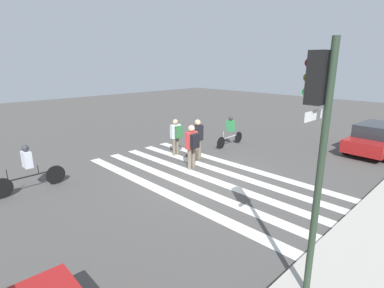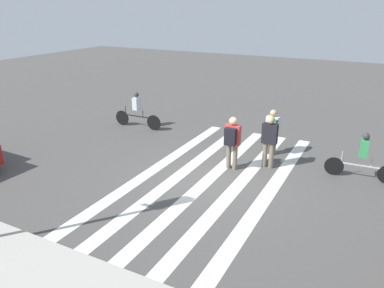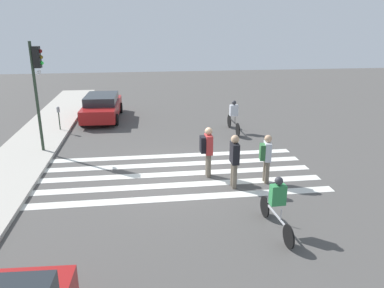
% 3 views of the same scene
% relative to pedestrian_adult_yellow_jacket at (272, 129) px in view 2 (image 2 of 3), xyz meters
% --- Properties ---
extents(ground_plane, '(60.00, 60.00, 0.00)m').
position_rel_pedestrian_adult_yellow_jacket_xyz_m(ground_plane, '(1.15, 2.90, -1.01)').
color(ground_plane, '#4C4947').
extents(crosswalk_stripes, '(4.41, 10.00, 0.01)m').
position_rel_pedestrian_adult_yellow_jacket_xyz_m(crosswalk_stripes, '(1.15, 2.90, -1.01)').
color(crosswalk_stripes, silver).
rests_on(crosswalk_stripes, ground_plane).
extents(pedestrian_adult_yellow_jacket, '(0.51, 0.45, 1.73)m').
position_rel_pedestrian_adult_yellow_jacket_xyz_m(pedestrian_adult_yellow_jacket, '(0.00, 0.00, 0.00)').
color(pedestrian_adult_yellow_jacket, '#6B6051').
rests_on(pedestrian_adult_yellow_jacket, ground_plane).
extents(pedestrian_child_with_backpack, '(0.52, 0.44, 1.84)m').
position_rel_pedestrian_adult_yellow_jacket_xyz_m(pedestrian_child_with_backpack, '(0.82, 1.91, 0.07)').
color(pedestrian_child_with_backpack, '#6B6051').
rests_on(pedestrian_child_with_backpack, ground_plane).
extents(pedestrian_adult_blue_shirt, '(0.51, 0.27, 1.85)m').
position_rel_pedestrian_adult_yellow_jacket_xyz_m(pedestrian_adult_blue_shirt, '(-0.24, 1.18, 0.03)').
color(pedestrian_adult_blue_shirt, '#6B6051').
rests_on(pedestrian_adult_blue_shirt, ground_plane).
extents(cyclist_near_curb, '(2.40, 0.40, 1.63)m').
position_rel_pedestrian_adult_yellow_jacket_xyz_m(cyclist_near_curb, '(6.32, -0.40, -0.14)').
color(cyclist_near_curb, black).
rests_on(cyclist_near_curb, ground_plane).
extents(cyclist_mid_street, '(2.20, 0.41, 1.57)m').
position_rel_pedestrian_adult_yellow_jacket_xyz_m(cyclist_mid_street, '(-3.14, 0.73, -0.15)').
color(cyclist_mid_street, black).
rests_on(cyclist_mid_street, ground_plane).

